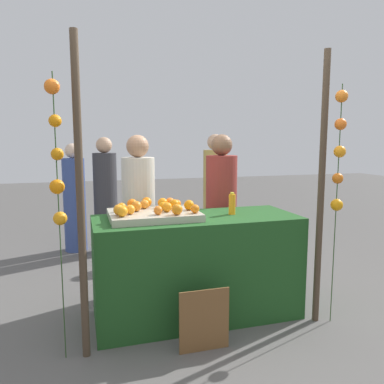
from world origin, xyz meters
TOP-DOWN VIEW (x-y plane):
  - ground_plane at (0.00, 0.00)m, footprint 24.00×24.00m
  - stall_counter at (0.00, 0.00)m, footprint 1.80×0.71m
  - orange_tray at (-0.38, 0.04)m, footprint 0.76×0.56m
  - orange_0 at (-0.06, -0.13)m, footprint 0.07×0.07m
  - orange_1 at (-0.07, 0.02)m, footprint 0.09×0.09m
  - orange_2 at (-0.22, -0.16)m, footprint 0.09×0.09m
  - orange_3 at (-0.27, -0.01)m, footprint 0.08×0.08m
  - orange_4 at (-0.14, 0.16)m, footprint 0.07×0.07m
  - orange_5 at (-0.40, 0.27)m, footprint 0.09×0.09m
  - orange_6 at (-0.19, 0.22)m, footprint 0.09×0.09m
  - orange_7 at (-0.54, 0.21)m, footprint 0.09×0.09m
  - orange_8 at (-0.68, -0.03)m, footprint 0.09×0.09m
  - orange_9 at (-0.59, -0.03)m, footprint 0.08×0.08m
  - orange_10 at (-0.66, -0.12)m, footprint 0.09×0.09m
  - orange_11 at (-0.64, 0.11)m, footprint 0.08×0.08m
  - orange_12 at (-0.27, 0.19)m, footprint 0.09×0.09m
  - orange_13 at (-0.52, 0.09)m, footprint 0.09×0.09m
  - orange_14 at (-0.37, -0.11)m, footprint 0.07×0.07m
  - orange_15 at (-0.29, 0.07)m, footprint 0.07×0.07m
  - orange_16 at (-0.18, 0.09)m, footprint 0.09×0.09m
  - orange_17 at (-0.43, 0.20)m, footprint 0.08×0.08m
  - juice_bottle at (0.34, 0.01)m, footprint 0.06×0.06m
  - chalkboard_sign at (-0.12, -0.57)m, footprint 0.39×0.03m
  - vendor_left at (-0.42, 0.60)m, footprint 0.33×0.33m
  - vendor_right at (0.46, 0.61)m, footprint 0.33×0.33m
  - crowd_person_0 at (-0.64, 2.25)m, footprint 0.33×0.33m
  - crowd_person_1 at (0.88, 1.96)m, footprint 0.33×0.33m
  - crowd_person_2 at (-1.06, 2.46)m, footprint 0.31×0.31m
  - canopy_post_left at (-0.98, -0.40)m, footprint 0.06×0.06m
  - canopy_post_right at (0.98, -0.40)m, footprint 0.06×0.06m
  - garland_strand_left at (-1.13, -0.38)m, footprint 0.11×0.11m
  - garland_strand_right at (1.10, -0.45)m, footprint 0.11×0.11m

SIDE VIEW (x-z plane):
  - ground_plane at x=0.00m, z-range 0.00..0.00m
  - chalkboard_sign at x=-0.12m, z-range -0.01..0.48m
  - stall_counter at x=0.00m, z-range 0.00..0.91m
  - crowd_person_2 at x=-1.06m, z-range -0.05..1.48m
  - crowd_person_0 at x=-0.64m, z-range -0.06..1.57m
  - vendor_left at x=-0.42m, z-range -0.06..1.58m
  - vendor_right at x=0.46m, z-range -0.06..1.59m
  - crowd_person_1 at x=0.88m, z-range -0.06..1.61m
  - orange_tray at x=-0.38m, z-range 0.91..0.97m
  - juice_bottle at x=0.34m, z-range 0.91..1.11m
  - orange_0 at x=-0.06m, z-range 0.97..1.05m
  - orange_14 at x=-0.37m, z-range 0.97..1.05m
  - orange_4 at x=-0.14m, z-range 0.97..1.05m
  - orange_15 at x=-0.29m, z-range 0.97..1.05m
  - orange_11 at x=-0.64m, z-range 0.97..1.05m
  - orange_9 at x=-0.59m, z-range 0.97..1.05m
  - orange_17 at x=-0.43m, z-range 0.97..1.06m
  - orange_3 at x=-0.27m, z-range 0.97..1.06m
  - orange_6 at x=-0.19m, z-range 0.97..1.06m
  - orange_10 at x=-0.66m, z-range 0.97..1.06m
  - orange_8 at x=-0.68m, z-range 0.97..1.06m
  - orange_16 at x=-0.18m, z-range 0.97..1.06m
  - orange_1 at x=-0.07m, z-range 0.97..1.06m
  - orange_12 at x=-0.27m, z-range 0.97..1.06m
  - orange_2 at x=-0.22m, z-range 0.97..1.06m
  - orange_13 at x=-0.52m, z-range 0.97..1.07m
  - orange_5 at x=-0.40m, z-range 0.97..1.07m
  - orange_7 at x=-0.54m, z-range 0.97..1.07m
  - canopy_post_left at x=-0.98m, z-range 0.00..2.31m
  - canopy_post_right at x=0.98m, z-range 0.00..2.31m
  - garland_strand_left at x=-1.13m, z-range 0.45..2.49m
  - garland_strand_right at x=1.10m, z-range 0.46..2.50m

